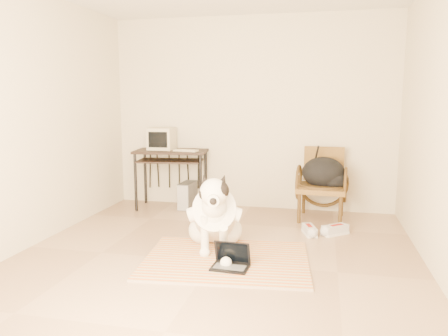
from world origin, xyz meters
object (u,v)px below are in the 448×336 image
(dog, at_px, (215,217))
(computer_desk, at_px, (171,158))
(pc_tower, at_px, (187,195))
(rattan_chair, at_px, (322,184))
(backpack, at_px, (325,174))
(laptop, at_px, (231,261))
(crt_monitor, at_px, (162,139))

(dog, bearing_deg, computer_desk, 123.36)
(computer_desk, relative_size, pc_tower, 2.62)
(rattan_chair, distance_m, backpack, 0.17)
(laptop, height_order, backpack, backpack)
(dog, relative_size, computer_desk, 1.08)
(pc_tower, bearing_deg, dog, -63.32)
(crt_monitor, height_order, rattan_chair, crt_monitor)
(computer_desk, distance_m, pc_tower, 0.58)
(dog, distance_m, laptop, 0.63)
(dog, relative_size, pc_tower, 2.84)
(rattan_chair, bearing_deg, dog, -126.12)
(crt_monitor, distance_m, pc_tower, 0.89)
(pc_tower, relative_size, backpack, 0.71)
(dog, height_order, pc_tower, dog)
(dog, distance_m, crt_monitor, 2.12)
(dog, distance_m, pc_tower, 1.80)
(laptop, xyz_separation_m, pc_tower, (-1.08, 2.10, 0.11))
(crt_monitor, bearing_deg, rattan_chair, -3.89)
(laptop, height_order, computer_desk, computer_desk)
(laptop, xyz_separation_m, backpack, (0.84, 1.88, 0.53))
(laptop, distance_m, pc_tower, 2.36)
(laptop, bearing_deg, crt_monitor, 124.55)
(dog, xyz_separation_m, laptop, (0.27, -0.49, -0.27))
(crt_monitor, bearing_deg, backpack, -5.90)
(computer_desk, xyz_separation_m, pc_tower, (0.23, 0.04, -0.53))
(laptop, bearing_deg, computer_desk, 122.35)
(computer_desk, height_order, rattan_chair, rattan_chair)
(laptop, relative_size, crt_monitor, 0.99)
(laptop, height_order, rattan_chair, rattan_chair)
(crt_monitor, relative_size, pc_tower, 0.87)
(rattan_chair, bearing_deg, pc_tower, 176.06)
(pc_tower, distance_m, rattan_chair, 1.91)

